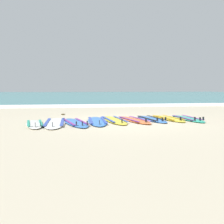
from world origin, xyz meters
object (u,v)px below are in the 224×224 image
surfboard_5 (134,120)px  surfboard_8 (187,118)px  surfboard_0 (35,124)px  surfboard_1 (55,123)px  surfboard_2 (75,123)px  surfboard_3 (97,121)px  surfboard_4 (114,120)px  surfboard_6 (151,119)px  surfboard_7 (168,118)px

surfboard_5 → surfboard_8: bearing=2.6°
surfboard_0 → surfboard_8: bearing=7.0°
surfboard_1 → surfboard_2: size_ratio=1.09×
surfboard_3 → surfboard_8: 3.25m
surfboard_1 → surfboard_4: same height
surfboard_0 → surfboard_2: same height
surfboard_6 → surfboard_4: bearing=-175.4°
surfboard_0 → surfboard_2: bearing=7.0°
surfboard_4 → surfboard_5: same height
surfboard_2 → surfboard_4: 1.38m
surfboard_4 → surfboard_8: same height
surfboard_1 → surfboard_8: same height
surfboard_4 → surfboard_6: (1.34, 0.11, 0.00)m
surfboard_0 → surfboard_3: 1.97m
surfboard_0 → surfboard_1: same height
surfboard_8 → surfboard_0: bearing=-173.0°
surfboard_6 → surfboard_8: 1.31m
surfboard_3 → surfboard_4: size_ratio=1.00×
surfboard_3 → surfboard_7: bearing=8.5°
surfboard_4 → surfboard_8: 2.65m
surfboard_1 → surfboard_3: (1.34, 0.22, 0.00)m
surfboard_4 → surfboard_5: size_ratio=1.05×
surfboard_0 → surfboard_8: (5.17, 0.63, -0.00)m
surfboard_1 → surfboard_5: (2.61, 0.35, 0.00)m
surfboard_5 → surfboard_1: bearing=-172.3°
surfboard_2 → surfboard_1: bearing=176.2°
surfboard_0 → surfboard_4: size_ratio=0.84×
surfboard_2 → surfboard_0: bearing=-173.0°
surfboard_7 → surfboard_8: size_ratio=1.00×
surfboard_0 → surfboard_1: size_ratio=0.79×
surfboard_3 → surfboard_4: (0.59, 0.19, 0.00)m
surfboard_5 → surfboard_7: same height
surfboard_8 → surfboard_7: bearing=166.5°
surfboard_3 → surfboard_7: same height
surfboard_7 → surfboard_4: bearing=-174.4°
surfboard_3 → surfboard_6: bearing=8.7°
surfboard_0 → surfboard_6: (3.86, 0.70, -0.00)m
surfboard_2 → surfboard_7: 3.35m
surfboard_5 → surfboard_8: (1.98, 0.09, 0.00)m
surfboard_8 → surfboard_4: bearing=-179.3°
surfboard_8 → surfboard_5: bearing=-177.4°
surfboard_4 → surfboard_8: bearing=0.7°
surfboard_2 → surfboard_5: size_ratio=1.03×
surfboard_7 → surfboard_5: bearing=-169.1°
surfboard_3 → surfboard_8: bearing=3.9°
surfboard_7 → surfboard_6: bearing=-172.3°
surfboard_2 → surfboard_5: (1.98, 0.39, -0.00)m
surfboard_5 → surfboard_4: bearing=175.2°
surfboard_2 → surfboard_8: (3.96, 0.48, 0.00)m
surfboard_4 → surfboard_6: size_ratio=1.10×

